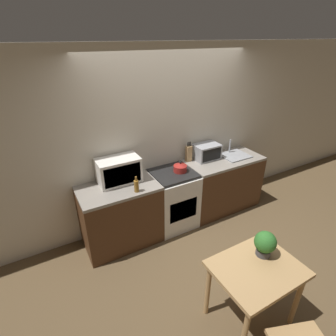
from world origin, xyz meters
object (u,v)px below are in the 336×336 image
object	(u,v)px
microwave	(119,170)
bottle	(136,186)
stove_range	(173,199)
dining_table	(256,276)
kettle	(180,167)
toaster_oven	(207,152)

from	to	relation	value
microwave	bottle	xyz separation A→B (m)	(0.10, -0.34, -0.09)
stove_range	dining_table	bearing A→B (deg)	-93.38
kettle	microwave	world-z (taller)	microwave
kettle	dining_table	size ratio (longest dim) A/B	0.24
stove_range	toaster_oven	bearing A→B (deg)	11.87
bottle	dining_table	size ratio (longest dim) A/B	0.26
stove_range	microwave	size ratio (longest dim) A/B	1.62
stove_range	dining_table	xyz separation A→B (m)	(-0.10, -1.74, 0.17)
bottle	toaster_oven	distance (m)	1.40
toaster_oven	dining_table	size ratio (longest dim) A/B	0.49
microwave	toaster_oven	bearing A→B (deg)	0.81
kettle	toaster_oven	bearing A→B (deg)	15.73
microwave	toaster_oven	size ratio (longest dim) A/B	1.39
kettle	bottle	bearing A→B (deg)	-165.51
stove_range	bottle	distance (m)	0.88
kettle	dining_table	bearing A→B (deg)	-96.92
toaster_oven	stove_range	bearing A→B (deg)	-168.13
microwave	bottle	size ratio (longest dim) A/B	2.60
dining_table	toaster_oven	bearing A→B (deg)	67.05
microwave	toaster_oven	world-z (taller)	microwave
bottle	dining_table	distance (m)	1.66
microwave	dining_table	distance (m)	2.03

